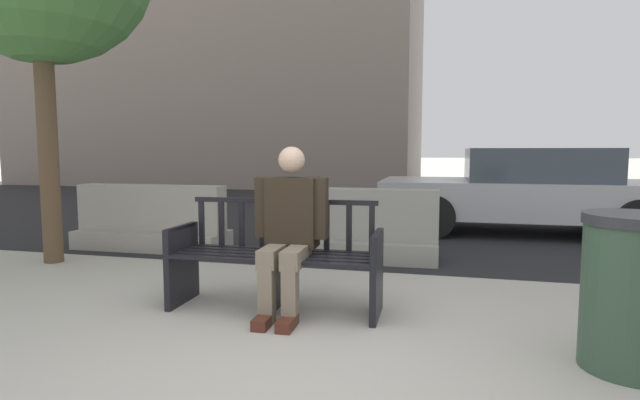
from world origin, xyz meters
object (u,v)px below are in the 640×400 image
at_px(seated_person, 289,226).
at_px(trash_bin, 633,292).
at_px(street_bench, 276,261).
at_px(jersey_barrier_left, 152,223).
at_px(car_sedan_mid, 526,191).
at_px(jersey_barrier_centre, 352,230).

height_order(seated_person, trash_bin, seated_person).
xyz_separation_m(seated_person, trash_bin, (2.26, -0.52, -0.23)).
bearing_deg(street_bench, trash_bin, -13.56).
relative_size(jersey_barrier_left, car_sedan_mid, 0.46).
height_order(jersey_barrier_left, trash_bin, trash_bin).
bearing_deg(jersey_barrier_centre, car_sedan_mid, 48.06).
distance_m(street_bench, car_sedan_mid, 5.25).
bearing_deg(jersey_barrier_left, seated_person, -38.88).
xyz_separation_m(jersey_barrier_left, trash_bin, (4.79, -2.57, 0.12)).
xyz_separation_m(jersey_barrier_centre, jersey_barrier_left, (-2.66, -0.03, 0.00)).
bearing_deg(trash_bin, car_sedan_mid, 88.16).
distance_m(street_bench, seated_person, 0.33).
height_order(street_bench, seated_person, seated_person).
distance_m(street_bench, trash_bin, 2.46).
distance_m(jersey_barrier_left, trash_bin, 5.44).
height_order(jersey_barrier_centre, trash_bin, trash_bin).
bearing_deg(jersey_barrier_centre, jersey_barrier_left, -179.36).
relative_size(jersey_barrier_centre, trash_bin, 2.19).
height_order(jersey_barrier_centre, car_sedan_mid, car_sedan_mid).
bearing_deg(jersey_barrier_centre, street_bench, -97.27).
relative_size(seated_person, trash_bin, 1.43).
bearing_deg(trash_bin, seated_person, 166.98).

